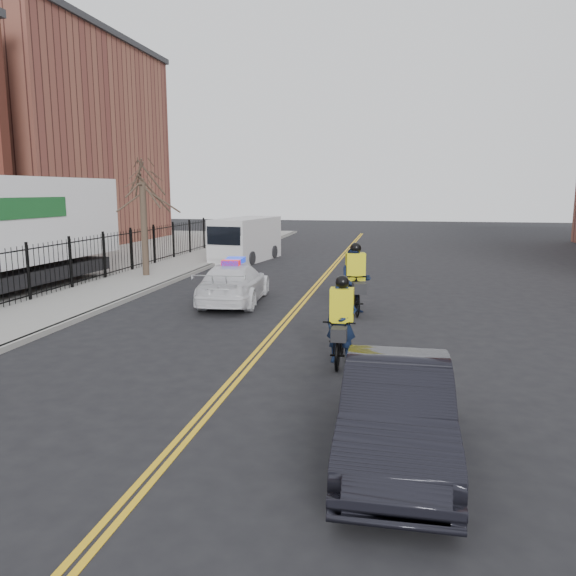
% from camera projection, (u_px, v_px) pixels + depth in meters
% --- Properties ---
extents(ground, '(120.00, 120.00, 0.00)m').
position_uv_depth(ground, '(260.00, 351.00, 13.45)').
color(ground, black).
rests_on(ground, ground).
extents(center_line_left, '(0.10, 60.00, 0.01)m').
position_uv_depth(center_line_left, '(309.00, 292.00, 21.20)').
color(center_line_left, gold).
rests_on(center_line_left, ground).
extents(center_line_right, '(0.10, 60.00, 0.01)m').
position_uv_depth(center_line_right, '(313.00, 292.00, 21.17)').
color(center_line_right, gold).
rests_on(center_line_right, ground).
extents(sidewalk, '(3.00, 60.00, 0.15)m').
position_uv_depth(sidewalk, '(127.00, 284.00, 22.59)').
color(sidewalk, gray).
rests_on(sidewalk, ground).
extents(curb, '(0.20, 60.00, 0.15)m').
position_uv_depth(curb, '(162.00, 285.00, 22.31)').
color(curb, gray).
rests_on(curb, ground).
extents(iron_fence, '(0.12, 28.00, 2.00)m').
position_uv_depth(iron_fence, '(92.00, 260.00, 22.71)').
color(iron_fence, black).
rests_on(iron_fence, ground).
extents(warehouse_far, '(14.00, 18.00, 14.00)m').
position_uv_depth(warehouse_far, '(26.00, 145.00, 39.81)').
color(warehouse_far, brown).
rests_on(warehouse_far, ground).
extents(street_tree, '(3.20, 3.20, 4.80)m').
position_uv_depth(street_tree, '(143.00, 197.00, 23.95)').
color(street_tree, '#362B20').
rests_on(street_tree, sidewalk).
extents(police_cruiser, '(2.27, 4.82, 1.52)m').
position_uv_depth(police_cruiser, '(234.00, 283.00, 19.05)').
color(police_cruiser, white).
rests_on(police_cruiser, ground).
extents(dark_sedan, '(1.53, 4.30, 1.41)m').
position_uv_depth(dark_sedan, '(396.00, 411.00, 7.95)').
color(dark_sedan, black).
rests_on(dark_sedan, ground).
extents(cargo_van, '(2.81, 5.78, 2.32)m').
position_uv_depth(cargo_van, '(245.00, 240.00, 30.47)').
color(cargo_van, silver).
rests_on(cargo_van, ground).
extents(cyclist_near, '(0.74, 2.02, 1.97)m').
position_uv_depth(cyclist_near, '(341.00, 332.00, 12.45)').
color(cyclist_near, black).
rests_on(cyclist_near, ground).
extents(cyclist_far, '(1.14, 2.28, 2.22)m').
position_uv_depth(cyclist_far, '(355.00, 285.00, 17.47)').
color(cyclist_far, black).
rests_on(cyclist_far, ground).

